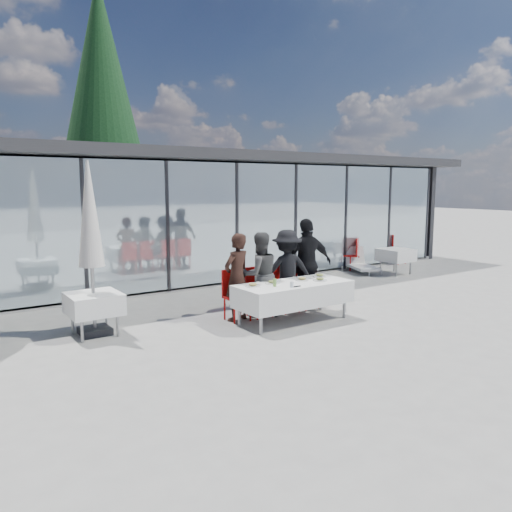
# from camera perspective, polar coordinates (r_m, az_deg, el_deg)

# --- Properties ---
(ground) EXTENTS (90.00, 90.00, 0.00)m
(ground) POSITION_cam_1_polar(r_m,az_deg,el_deg) (9.42, 5.59, -7.87)
(ground) COLOR gray
(ground) RESTS_ON ground
(pavilion) EXTENTS (14.80, 8.80, 3.44)m
(pavilion) POSITION_cam_1_polar(r_m,az_deg,el_deg) (17.02, -6.90, 6.55)
(pavilion) COLOR gray
(pavilion) RESTS_ON ground
(dining_table) EXTENTS (2.26, 0.96, 0.75)m
(dining_table) POSITION_cam_1_polar(r_m,az_deg,el_deg) (9.53, 4.31, -4.33)
(dining_table) COLOR white
(dining_table) RESTS_ON ground
(diner_a) EXTENTS (0.76, 0.76, 1.69)m
(diner_a) POSITION_cam_1_polar(r_m,az_deg,el_deg) (9.53, -2.20, -2.44)
(diner_a) COLOR black
(diner_a) RESTS_ON ground
(diner_chair_a) EXTENTS (0.44, 0.44, 0.97)m
(diner_chair_a) POSITION_cam_1_polar(r_m,az_deg,el_deg) (9.65, -2.43, -4.15)
(diner_chair_a) COLOR #B10D0B
(diner_chair_a) RESTS_ON ground
(diner_b) EXTENTS (0.96, 0.96, 1.68)m
(diner_b) POSITION_cam_1_polar(r_m,az_deg,el_deg) (9.81, 0.40, -2.15)
(diner_b) COLOR #444444
(diner_b) RESTS_ON ground
(diner_chair_b) EXTENTS (0.44, 0.44, 0.97)m
(diner_chair_b) POSITION_cam_1_polar(r_m,az_deg,el_deg) (9.93, 0.15, -3.80)
(diner_chair_b) COLOR #B10D0B
(diner_chair_b) RESTS_ON ground
(diner_c) EXTENTS (1.40, 1.40, 1.69)m
(diner_c) POSITION_cam_1_polar(r_m,az_deg,el_deg) (10.21, 3.54, -1.72)
(diner_c) COLOR black
(diner_c) RESTS_ON ground
(diner_chair_c) EXTENTS (0.44, 0.44, 0.97)m
(diner_chair_c) POSITION_cam_1_polar(r_m,az_deg,el_deg) (10.33, 3.27, -3.36)
(diner_chair_c) COLOR #B10D0B
(diner_chair_c) RESTS_ON ground
(diner_d) EXTENTS (1.34, 1.34, 1.90)m
(diner_d) POSITION_cam_1_polar(r_m,az_deg,el_deg) (10.52, 5.85, -0.88)
(diner_d) COLOR black
(diner_d) RESTS_ON ground
(diner_chair_d) EXTENTS (0.44, 0.44, 0.97)m
(diner_chair_d) POSITION_cam_1_polar(r_m,az_deg,el_deg) (10.65, 5.55, -3.02)
(diner_chair_d) COLOR #B10D0B
(diner_chair_d) RESTS_ON ground
(plate_a) EXTENTS (0.27, 0.27, 0.07)m
(plate_a) POSITION_cam_1_polar(r_m,az_deg,el_deg) (9.11, -0.36, -3.36)
(plate_a) COLOR silver
(plate_a) RESTS_ON dining_table
(plate_b) EXTENTS (0.27, 0.27, 0.07)m
(plate_b) POSITION_cam_1_polar(r_m,az_deg,el_deg) (9.38, 1.87, -3.04)
(plate_b) COLOR silver
(plate_b) RESTS_ON dining_table
(plate_c) EXTENTS (0.27, 0.27, 0.07)m
(plate_c) POSITION_cam_1_polar(r_m,az_deg,el_deg) (9.75, 5.30, -2.64)
(plate_c) COLOR silver
(plate_c) RESTS_ON dining_table
(plate_d) EXTENTS (0.27, 0.27, 0.07)m
(plate_d) POSITION_cam_1_polar(r_m,az_deg,el_deg) (10.15, 7.30, -2.24)
(plate_d) COLOR silver
(plate_d) RESTS_ON dining_table
(plate_extra) EXTENTS (0.27, 0.27, 0.07)m
(plate_extra) POSITION_cam_1_polar(r_m,az_deg,el_deg) (9.75, 7.34, -2.67)
(plate_extra) COLOR silver
(plate_extra) RESTS_ON dining_table
(juice_bottle) EXTENTS (0.06, 0.06, 0.15)m
(juice_bottle) POSITION_cam_1_polar(r_m,az_deg,el_deg) (9.11, 2.15, -3.06)
(juice_bottle) COLOR #75A745
(juice_bottle) RESTS_ON dining_table
(drinking_glasses) EXTENTS (0.07, 0.07, 0.10)m
(drinking_glasses) POSITION_cam_1_polar(r_m,az_deg,el_deg) (9.06, 4.10, -3.28)
(drinking_glasses) COLOR silver
(drinking_glasses) RESTS_ON dining_table
(folded_eyeglasses) EXTENTS (0.14, 0.03, 0.01)m
(folded_eyeglasses) POSITION_cam_1_polar(r_m,az_deg,el_deg) (9.13, 4.74, -3.47)
(folded_eyeglasses) COLOR black
(folded_eyeglasses) RESTS_ON dining_table
(spare_table_left) EXTENTS (0.86, 0.86, 0.74)m
(spare_table_left) POSITION_cam_1_polar(r_m,az_deg,el_deg) (9.08, -18.03, -5.22)
(spare_table_left) COLOR white
(spare_table_left) RESTS_ON ground
(spare_table_right) EXTENTS (0.86, 0.86, 0.74)m
(spare_table_right) POSITION_cam_1_polar(r_m,az_deg,el_deg) (15.17, 15.68, 0.09)
(spare_table_right) COLOR white
(spare_table_right) RESTS_ON ground
(spare_chair_a) EXTENTS (0.62, 0.62, 0.97)m
(spare_chair_a) POSITION_cam_1_polar(r_m,az_deg,el_deg) (17.17, 15.62, 0.93)
(spare_chair_a) COLOR #B10D0B
(spare_chair_a) RESTS_ON ground
(spare_chair_b) EXTENTS (0.62, 0.62, 0.97)m
(spare_chair_b) POSITION_cam_1_polar(r_m,az_deg,el_deg) (15.61, 11.08, 0.40)
(spare_chair_b) COLOR #B10D0B
(spare_chair_b) RESTS_ON ground
(market_umbrella) EXTENTS (0.50, 0.50, 3.00)m
(market_umbrella) POSITION_cam_1_polar(r_m,az_deg,el_deg) (8.93, -18.44, 3.45)
(market_umbrella) COLOR black
(market_umbrella) RESTS_ON ground
(lounger) EXTENTS (1.06, 1.46, 0.72)m
(lounger) POSITION_cam_1_polar(r_m,az_deg,el_deg) (15.31, 11.73, -0.83)
(lounger) COLOR silver
(lounger) RESTS_ON ground
(conifer_tree) EXTENTS (4.00, 4.00, 10.50)m
(conifer_tree) POSITION_cam_1_polar(r_m,az_deg,el_deg) (21.19, -17.21, 16.97)
(conifer_tree) COLOR #382316
(conifer_tree) RESTS_ON ground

